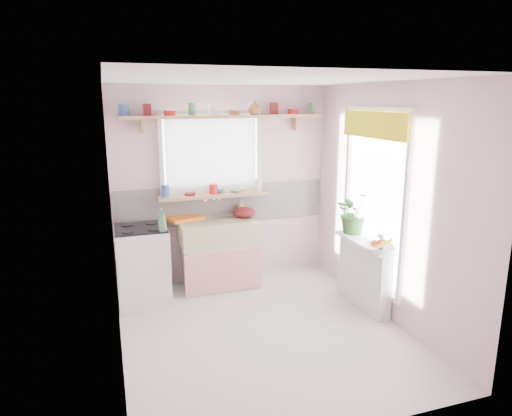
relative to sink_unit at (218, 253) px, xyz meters
name	(u,v)px	position (x,y,z in m)	size (l,w,h in m)	color
room	(292,182)	(0.81, -0.43, 0.94)	(3.20, 3.20, 3.20)	beige
sink_unit	(218,253)	(0.00, 0.00, 0.00)	(0.95, 0.65, 1.11)	white
cooker	(143,265)	(-0.95, -0.24, 0.03)	(0.58, 0.58, 0.93)	white
radiator_ledge	(364,272)	(1.45, -1.09, -0.03)	(0.22, 0.95, 0.78)	white
windowsill	(213,195)	(0.00, 0.19, 0.71)	(1.40, 0.22, 0.04)	tan
pine_shelf	(224,116)	(0.15, 0.18, 1.69)	(2.52, 0.24, 0.04)	tan
shelf_crockery	(222,110)	(0.13, 0.18, 1.76)	(2.47, 0.11, 0.12)	#3359A5
sill_crockery	(213,189)	(0.00, 0.19, 0.78)	(1.35, 0.11, 0.12)	#3359A5
dish_tray	(185,218)	(-0.38, 0.21, 0.44)	(0.43, 0.32, 0.04)	orange
colander	(244,212)	(0.37, 0.07, 0.48)	(0.29, 0.29, 0.13)	#570F12
jade_plant	(354,212)	(1.48, -0.76, 0.60)	(0.46, 0.40, 0.51)	#2E5A24
fruit_bowl	(379,249)	(1.36, -1.49, 0.38)	(0.32, 0.32, 0.08)	white
herb_pot	(380,243)	(1.37, -1.49, 0.45)	(0.11, 0.08, 0.21)	#296026
soap_bottle_sink	(241,208)	(0.37, 0.21, 0.51)	(0.09, 0.09, 0.19)	#D0CA5C
sill_cup	(216,189)	(0.05, 0.25, 0.77)	(0.12, 0.12, 0.09)	silver
sill_bowl	(217,190)	(0.06, 0.25, 0.76)	(0.19, 0.19, 0.06)	#385FB6
shelf_vase	(255,108)	(0.53, 0.12, 1.79)	(0.16, 0.16, 0.17)	#93582D
cooker_bottle	(162,220)	(-0.73, -0.46, 0.61)	(0.10, 0.10, 0.25)	#3E7C4A
fruit	(380,243)	(1.37, -1.49, 0.44)	(0.20, 0.14, 0.10)	orange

